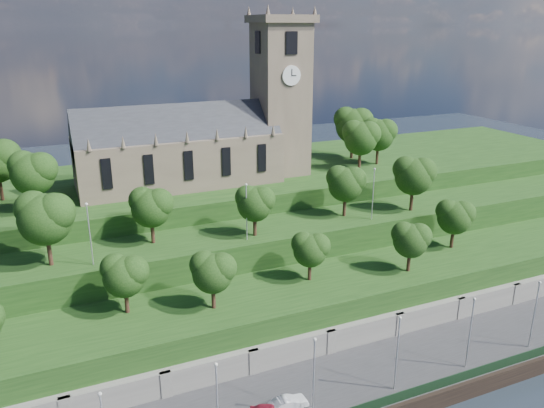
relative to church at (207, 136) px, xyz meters
name	(u,v)px	position (x,y,z in m)	size (l,w,h in m)	color
promenade	(314,396)	(-0.79, -39.98, -21.52)	(160.00, 12.00, 2.00)	#2D2D30
retaining_wall	(290,355)	(-0.79, -34.01, -20.02)	(160.00, 2.10, 5.00)	slate
embankment_lower	(270,320)	(-0.79, -27.98, -18.52)	(160.00, 12.00, 8.00)	#1B3C14
embankment_upper	(240,271)	(-0.79, -16.98, -16.52)	(160.00, 10.00, 12.00)	#1B3C14
hilltop	(199,216)	(-0.79, 4.02, -15.02)	(160.00, 32.00, 15.00)	#1B3C14
church	(207,136)	(0.00, 0.00, 0.00)	(38.60, 12.35, 27.60)	brown
trees_lower	(277,255)	(0.09, -27.88, -9.72)	(67.50, 8.84, 7.48)	#331C13
trees_upper	(246,195)	(-0.04, -17.85, -4.84)	(59.27, 8.49, 9.29)	#331C13
trees_hilltop	(203,145)	(-1.05, -1.26, -1.21)	(74.12, 16.24, 9.94)	#331C13
lamp_posts_promenade	(314,372)	(-2.79, -43.48, -15.40)	(60.36, 0.36, 9.00)	#B2B2B7
lamp_posts_upper	(246,208)	(-0.79, -19.98, -5.94)	(40.36, 0.36, 7.95)	#B2B2B7
car_middle	(288,403)	(-4.74, -41.75, -19.83)	(1.46, 4.19, 1.38)	silver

